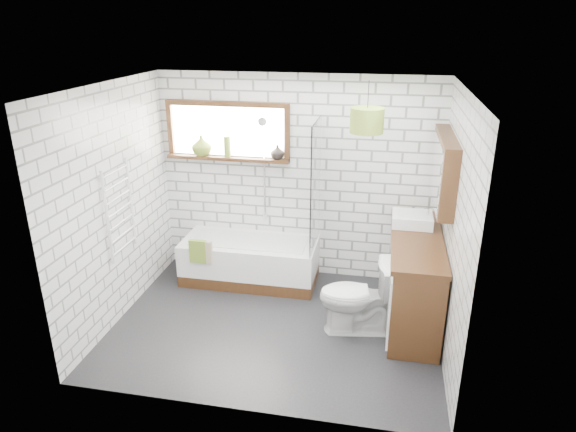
% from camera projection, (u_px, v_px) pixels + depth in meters
% --- Properties ---
extents(floor, '(3.40, 2.60, 0.01)m').
position_uv_depth(floor, '(275.00, 325.00, 5.51)').
color(floor, black).
rests_on(floor, ground).
extents(ceiling, '(3.40, 2.60, 0.01)m').
position_uv_depth(ceiling, '(273.00, 86.00, 4.60)').
color(ceiling, white).
rests_on(ceiling, ground).
extents(wall_back, '(3.40, 0.01, 2.50)m').
position_uv_depth(wall_back, '(297.00, 178.00, 6.25)').
color(wall_back, white).
rests_on(wall_back, ground).
extents(wall_front, '(3.40, 0.01, 2.50)m').
position_uv_depth(wall_front, '(237.00, 278.00, 3.86)').
color(wall_front, white).
rests_on(wall_front, ground).
extents(wall_left, '(0.01, 2.60, 2.50)m').
position_uv_depth(wall_left, '(115.00, 205.00, 5.36)').
color(wall_left, white).
rests_on(wall_left, ground).
extents(wall_right, '(0.01, 2.60, 2.50)m').
position_uv_depth(wall_right, '(454.00, 229.00, 4.75)').
color(wall_right, white).
rests_on(wall_right, ground).
extents(window, '(1.52, 0.16, 0.68)m').
position_uv_depth(window, '(227.00, 132.00, 6.16)').
color(window, black).
rests_on(window, wall_back).
extents(towel_radiator, '(0.06, 0.52, 1.00)m').
position_uv_depth(towel_radiator, '(120.00, 210.00, 5.37)').
color(towel_radiator, white).
rests_on(towel_radiator, wall_left).
extents(mirror_cabinet, '(0.16, 1.20, 0.70)m').
position_uv_depth(mirror_cabinet, '(443.00, 170.00, 5.17)').
color(mirror_cabinet, black).
rests_on(mirror_cabinet, wall_right).
extents(shower_riser, '(0.02, 0.02, 1.30)m').
position_uv_depth(shower_riser, '(264.00, 170.00, 6.24)').
color(shower_riser, silver).
rests_on(shower_riser, wall_back).
extents(bathtub, '(1.64, 0.72, 0.53)m').
position_uv_depth(bathtub, '(250.00, 261.00, 6.36)').
color(bathtub, white).
rests_on(bathtub, floor).
extents(shower_screen, '(0.02, 0.72, 1.50)m').
position_uv_depth(shower_screen, '(316.00, 186.00, 5.85)').
color(shower_screen, white).
rests_on(shower_screen, bathtub).
extents(towel_green, '(0.21, 0.06, 0.28)m').
position_uv_depth(towel_green, '(198.00, 251.00, 6.03)').
color(towel_green, olive).
rests_on(towel_green, bathtub).
extents(towel_beige, '(0.21, 0.05, 0.27)m').
position_uv_depth(towel_beige, '(203.00, 252.00, 6.02)').
color(towel_beige, tan).
rests_on(towel_beige, bathtub).
extents(vanity, '(0.54, 1.67, 0.95)m').
position_uv_depth(vanity, '(414.00, 278.00, 5.49)').
color(vanity, black).
rests_on(vanity, floor).
extents(basin, '(0.43, 0.38, 0.13)m').
position_uv_depth(basin, '(412.00, 219.00, 5.61)').
color(basin, white).
rests_on(basin, vanity).
extents(tap, '(0.04, 0.04, 0.16)m').
position_uv_depth(tap, '(428.00, 215.00, 5.56)').
color(tap, silver).
rests_on(tap, vanity).
extents(toilet, '(0.57, 0.85, 0.81)m').
position_uv_depth(toilet, '(358.00, 297.00, 5.27)').
color(toilet, white).
rests_on(toilet, floor).
extents(vase_olive, '(0.31, 0.31, 0.25)m').
position_uv_depth(vase_olive, '(202.00, 147.00, 6.26)').
color(vase_olive, olive).
rests_on(vase_olive, window).
extents(vase_dark, '(0.19, 0.19, 0.17)m').
position_uv_depth(vase_dark, '(277.00, 154.00, 6.10)').
color(vase_dark, black).
rests_on(vase_dark, window).
extents(bottle, '(0.09, 0.09, 0.25)m').
position_uv_depth(bottle, '(227.00, 148.00, 6.20)').
color(bottle, olive).
rests_on(bottle, window).
extents(pendant, '(0.35, 0.35, 0.26)m').
position_uv_depth(pendant, '(367.00, 120.00, 5.24)').
color(pendant, olive).
rests_on(pendant, ceiling).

